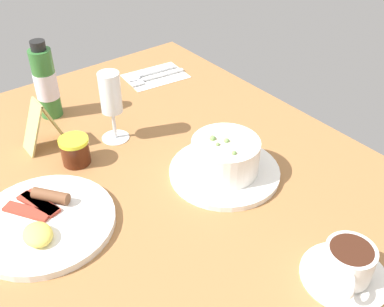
{
  "coord_description": "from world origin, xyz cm",
  "views": [
    {
      "loc": [
        -58.92,
        38.15,
        58.33
      ],
      "look_at": [
        -2.57,
        -5.53,
        5.4
      ],
      "focal_mm": 42.55,
      "sensor_mm": 36.0,
      "label": 1
    }
  ],
  "objects_px": {
    "coffee_cup": "(347,265)",
    "wine_glass": "(109,98)",
    "jam_jar": "(75,151)",
    "cutlery_setting": "(154,76)",
    "breakfast_plate": "(44,222)",
    "menu_card": "(42,124)",
    "porridge_bowl": "(225,159)",
    "sauce_bottle_green": "(46,83)"
  },
  "relations": [
    {
      "from": "breakfast_plate",
      "to": "menu_card",
      "type": "relative_size",
      "value": 2.22
    },
    {
      "from": "coffee_cup",
      "to": "breakfast_plate",
      "type": "height_order",
      "value": "coffee_cup"
    },
    {
      "from": "cutlery_setting",
      "to": "jam_jar",
      "type": "relative_size",
      "value": 2.88
    },
    {
      "from": "coffee_cup",
      "to": "jam_jar",
      "type": "relative_size",
      "value": 2.26
    },
    {
      "from": "breakfast_plate",
      "to": "menu_card",
      "type": "distance_m",
      "value": 0.26
    },
    {
      "from": "sauce_bottle_green",
      "to": "menu_card",
      "type": "bearing_deg",
      "value": 151.03
    },
    {
      "from": "porridge_bowl",
      "to": "menu_card",
      "type": "distance_m",
      "value": 0.4
    },
    {
      "from": "jam_jar",
      "to": "breakfast_plate",
      "type": "distance_m",
      "value": 0.19
    },
    {
      "from": "wine_glass",
      "to": "breakfast_plate",
      "type": "xyz_separation_m",
      "value": [
        -0.16,
        0.23,
        -0.1
      ]
    },
    {
      "from": "porridge_bowl",
      "to": "coffee_cup",
      "type": "distance_m",
      "value": 0.31
    },
    {
      "from": "sauce_bottle_green",
      "to": "breakfast_plate",
      "type": "relative_size",
      "value": 0.76
    },
    {
      "from": "jam_jar",
      "to": "breakfast_plate",
      "type": "height_order",
      "value": "jam_jar"
    },
    {
      "from": "porridge_bowl",
      "to": "coffee_cup",
      "type": "bearing_deg",
      "value": 176.26
    },
    {
      "from": "cutlery_setting",
      "to": "menu_card",
      "type": "distance_m",
      "value": 0.39
    },
    {
      "from": "coffee_cup",
      "to": "breakfast_plate",
      "type": "bearing_deg",
      "value": 39.5
    },
    {
      "from": "jam_jar",
      "to": "coffee_cup",
      "type": "bearing_deg",
      "value": -159.5
    },
    {
      "from": "cutlery_setting",
      "to": "porridge_bowl",
      "type": "bearing_deg",
      "value": 164.07
    },
    {
      "from": "cutlery_setting",
      "to": "wine_glass",
      "type": "distance_m",
      "value": 0.33
    },
    {
      "from": "wine_glass",
      "to": "porridge_bowl",
      "type": "bearing_deg",
      "value": -155.55
    },
    {
      "from": "coffee_cup",
      "to": "cutlery_setting",
      "type": "bearing_deg",
      "value": -11.04
    },
    {
      "from": "cutlery_setting",
      "to": "wine_glass",
      "type": "xyz_separation_m",
      "value": [
        -0.2,
        0.24,
        0.1
      ]
    },
    {
      "from": "cutlery_setting",
      "to": "breakfast_plate",
      "type": "bearing_deg",
      "value": 127.09
    },
    {
      "from": "coffee_cup",
      "to": "jam_jar",
      "type": "height_order",
      "value": "coffee_cup"
    },
    {
      "from": "jam_jar",
      "to": "cutlery_setting",
      "type": "bearing_deg",
      "value": -56.94
    },
    {
      "from": "jam_jar",
      "to": "menu_card",
      "type": "distance_m",
      "value": 0.1
    },
    {
      "from": "cutlery_setting",
      "to": "breakfast_plate",
      "type": "distance_m",
      "value": 0.59
    },
    {
      "from": "cutlery_setting",
      "to": "coffee_cup",
      "type": "xyz_separation_m",
      "value": [
        -0.75,
        0.15,
        0.03
      ]
    },
    {
      "from": "jam_jar",
      "to": "sauce_bottle_green",
      "type": "relative_size",
      "value": 0.32
    },
    {
      "from": "jam_jar",
      "to": "menu_card",
      "type": "xyz_separation_m",
      "value": [
        0.1,
        0.03,
        0.03
      ]
    },
    {
      "from": "cutlery_setting",
      "to": "sauce_bottle_green",
      "type": "distance_m",
      "value": 0.32
    },
    {
      "from": "cutlery_setting",
      "to": "menu_card",
      "type": "height_order",
      "value": "menu_card"
    },
    {
      "from": "porridge_bowl",
      "to": "menu_card",
      "type": "bearing_deg",
      "value": 37.62
    },
    {
      "from": "wine_glass",
      "to": "sauce_bottle_green",
      "type": "xyz_separation_m",
      "value": [
        0.18,
        0.07,
        -0.02
      ]
    },
    {
      "from": "cutlery_setting",
      "to": "jam_jar",
      "type": "distance_m",
      "value": 0.41
    },
    {
      "from": "cutlery_setting",
      "to": "sauce_bottle_green",
      "type": "xyz_separation_m",
      "value": [
        -0.01,
        0.31,
        0.08
      ]
    },
    {
      "from": "porridge_bowl",
      "to": "wine_glass",
      "type": "xyz_separation_m",
      "value": [
        0.25,
        0.11,
        0.07
      ]
    },
    {
      "from": "wine_glass",
      "to": "menu_card",
      "type": "xyz_separation_m",
      "value": [
        0.07,
        0.13,
        -0.05
      ]
    },
    {
      "from": "coffee_cup",
      "to": "wine_glass",
      "type": "distance_m",
      "value": 0.57
    },
    {
      "from": "porridge_bowl",
      "to": "jam_jar",
      "type": "relative_size",
      "value": 3.65
    },
    {
      "from": "porridge_bowl",
      "to": "cutlery_setting",
      "type": "distance_m",
      "value": 0.46
    },
    {
      "from": "wine_glass",
      "to": "jam_jar",
      "type": "bearing_deg",
      "value": 105.16
    },
    {
      "from": "coffee_cup",
      "to": "sauce_bottle_green",
      "type": "distance_m",
      "value": 0.76
    }
  ]
}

